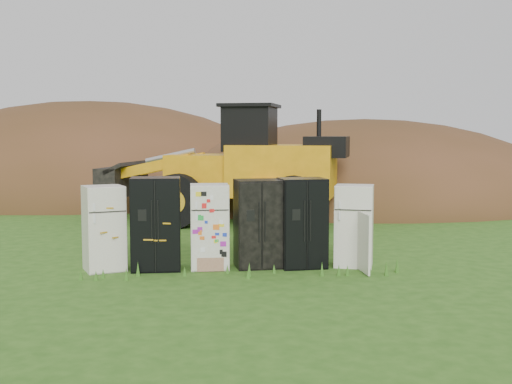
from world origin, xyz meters
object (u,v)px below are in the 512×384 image
fridge_sticker (210,226)px  wheel_loader (221,164)px  fridge_black_right (302,223)px  fridge_open_door (354,226)px  fridge_dark_mid (258,223)px  fridge_leftmost (104,228)px  fridge_black_side (156,224)px

fridge_sticker → wheel_loader: (0.43, 6.30, 0.91)m
fridge_black_right → fridge_open_door: bearing=-6.2°
fridge_sticker → fridge_open_door: bearing=-1.6°
fridge_dark_mid → fridge_black_right: fridge_black_right is taller
fridge_sticker → fridge_dark_mid: (0.95, 0.03, 0.04)m
fridge_black_right → wheel_loader: size_ratio=0.25×
fridge_leftmost → fridge_dark_mid: bearing=-19.1°
fridge_sticker → fridge_dark_mid: 0.95m
fridge_sticker → fridge_dark_mid: bearing=1.1°
fridge_leftmost → fridge_dark_mid: fridge_dark_mid is taller
fridge_leftmost → fridge_black_side: size_ratio=0.91×
wheel_loader → fridge_black_right: bearing=-60.6°
fridge_sticker → fridge_leftmost: bearing=179.9°
fridge_leftmost → fridge_open_door: 4.87m
fridge_dark_mid → fridge_open_door: fridge_dark_mid is taller
fridge_leftmost → fridge_dark_mid: 2.97m
fridge_leftmost → fridge_sticker: size_ratio=0.99×
fridge_black_right → wheel_loader: wheel_loader is taller
fridge_dark_mid → wheel_loader: wheel_loader is taller
fridge_sticker → fridge_open_door: (2.85, -0.04, -0.02)m
fridge_black_side → fridge_sticker: bearing=0.4°
fridge_dark_mid → wheel_loader: (-0.52, 6.26, 0.87)m
fridge_black_side → fridge_black_right: (2.84, 0.00, -0.02)m
fridge_black_right → fridge_black_side: bearing=174.3°
fridge_black_side → fridge_black_right: bearing=-1.2°
fridge_black_right → fridge_open_door: 1.04m
fridge_dark_mid → fridge_open_door: bearing=-7.9°
fridge_black_side → wheel_loader: (1.46, 6.33, 0.84)m
fridge_leftmost → wheel_loader: wheel_loader is taller
fridge_black_right → wheel_loader: bearing=96.6°
fridge_dark_mid → fridge_black_right: bearing=-9.9°
fridge_leftmost → wheel_loader: bearing=48.6°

